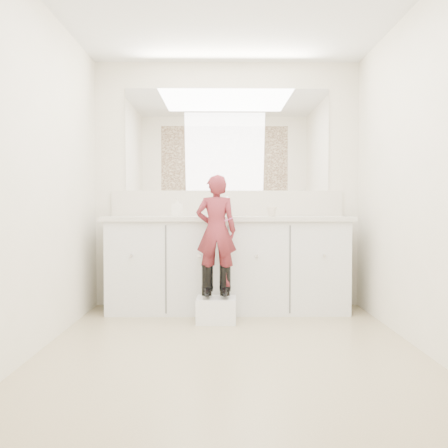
{
  "coord_description": "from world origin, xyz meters",
  "views": [
    {
      "loc": [
        -0.07,
        -3.45,
        0.98
      ],
      "look_at": [
        -0.04,
        0.79,
        0.83
      ],
      "focal_mm": 40.0,
      "sensor_mm": 36.0,
      "label": 1
    }
  ],
  "objects": [
    {
      "name": "boot_right",
      "position": [
        -0.03,
        0.75,
        0.35
      ],
      "size": [
        0.11,
        0.19,
        0.28
      ],
      "primitive_type": null,
      "rotation": [
        0.0,
        0.0,
        -0.03
      ],
      "color": "black",
      "rests_on": "step_stool"
    },
    {
      "name": "toothbrush",
      "position": [
        -0.03,
        0.74,
        0.86
      ],
      "size": [
        0.14,
        0.02,
        0.06
      ],
      "primitive_type": "cylinder",
      "rotation": [
        0.0,
        1.22,
        -0.03
      ],
      "color": "#CE5094",
      "rests_on": "toddler"
    },
    {
      "name": "wall_back",
      "position": [
        0.0,
        1.5,
        1.2
      ],
      "size": [
        2.6,
        0.0,
        2.6
      ],
      "primitive_type": "plane",
      "rotation": [
        1.57,
        0.0,
        0.0
      ],
      "color": "beige",
      "rests_on": "floor"
    },
    {
      "name": "vanity_cabinet",
      "position": [
        0.0,
        1.23,
        0.42
      ],
      "size": [
        2.2,
        0.55,
        0.85
      ],
      "primitive_type": "cube",
      "color": "silver",
      "rests_on": "floor"
    },
    {
      "name": "wall_left",
      "position": [
        -1.3,
        0.0,
        1.2
      ],
      "size": [
        0.0,
        3.0,
        3.0
      ],
      "primitive_type": "plane",
      "rotation": [
        1.57,
        0.0,
        1.57
      ],
      "color": "beige",
      "rests_on": "floor"
    },
    {
      "name": "toddler",
      "position": [
        -0.1,
        0.75,
        0.78
      ],
      "size": [
        0.35,
        0.23,
        0.94
      ],
      "primitive_type": "imported",
      "rotation": [
        0.0,
        0.0,
        3.11
      ],
      "color": "#AB343C",
      "rests_on": "step_stool"
    },
    {
      "name": "soap_bottle",
      "position": [
        -0.47,
        1.25,
        0.98
      ],
      "size": [
        0.11,
        0.11,
        0.18
      ],
      "primitive_type": "imported",
      "rotation": [
        0.0,
        0.0,
        -0.36
      ],
      "color": "white",
      "rests_on": "countertop"
    },
    {
      "name": "step_stool",
      "position": [
        -0.1,
        0.75,
        0.11
      ],
      "size": [
        0.34,
        0.29,
        0.21
      ],
      "primitive_type": "cube",
      "rotation": [
        0.0,
        0.0,
        -0.03
      ],
      "color": "white",
      "rests_on": "floor"
    },
    {
      "name": "boot_left",
      "position": [
        -0.18,
        0.75,
        0.35
      ],
      "size": [
        0.11,
        0.19,
        0.28
      ],
      "primitive_type": null,
      "rotation": [
        0.0,
        0.0,
        -0.03
      ],
      "color": "black",
      "rests_on": "step_stool"
    },
    {
      "name": "countertop",
      "position": [
        0.0,
        1.21,
        0.87
      ],
      "size": [
        2.28,
        0.58,
        0.04
      ],
      "primitive_type": "cube",
      "color": "beige",
      "rests_on": "vanity_cabinet"
    },
    {
      "name": "cup",
      "position": [
        0.41,
        1.2,
        0.94
      ],
      "size": [
        0.13,
        0.13,
        0.09
      ],
      "primitive_type": "imported",
      "rotation": [
        0.0,
        0.0,
        0.32
      ],
      "color": "beige",
      "rests_on": "countertop"
    },
    {
      "name": "wall_right",
      "position": [
        1.3,
        0.0,
        1.2
      ],
      "size": [
        0.0,
        3.0,
        3.0
      ],
      "primitive_type": "plane",
      "rotation": [
        1.57,
        0.0,
        -1.57
      ],
      "color": "beige",
      "rests_on": "floor"
    },
    {
      "name": "floor",
      "position": [
        0.0,
        0.0,
        0.0
      ],
      "size": [
        3.0,
        3.0,
        0.0
      ],
      "primitive_type": "plane",
      "color": "#968862",
      "rests_on": "ground"
    },
    {
      "name": "faucet",
      "position": [
        0.0,
        1.38,
        0.94
      ],
      "size": [
        0.08,
        0.08,
        0.1
      ],
      "primitive_type": "cylinder",
      "color": "silver",
      "rests_on": "countertop"
    },
    {
      "name": "mirror",
      "position": [
        0.0,
        1.49,
        1.64
      ],
      "size": [
        2.0,
        0.02,
        1.0
      ],
      "primitive_type": "cube",
      "color": "white",
      "rests_on": "wall_back"
    },
    {
      "name": "backsplash",
      "position": [
        0.0,
        1.49,
        1.02
      ],
      "size": [
        2.28,
        0.03,
        0.25
      ],
      "primitive_type": "cube",
      "color": "beige",
      "rests_on": "countertop"
    },
    {
      "name": "wall_front",
      "position": [
        0.0,
        -1.5,
        1.2
      ],
      "size": [
        2.6,
        0.0,
        2.6
      ],
      "primitive_type": "plane",
      "rotation": [
        -1.57,
        0.0,
        0.0
      ],
      "color": "beige",
      "rests_on": "floor"
    },
    {
      "name": "dot_panel",
      "position": [
        0.0,
        -1.49,
        1.65
      ],
      "size": [
        2.0,
        0.01,
        1.2
      ],
      "primitive_type": "cube",
      "color": "#472819",
      "rests_on": "wall_front"
    }
  ]
}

